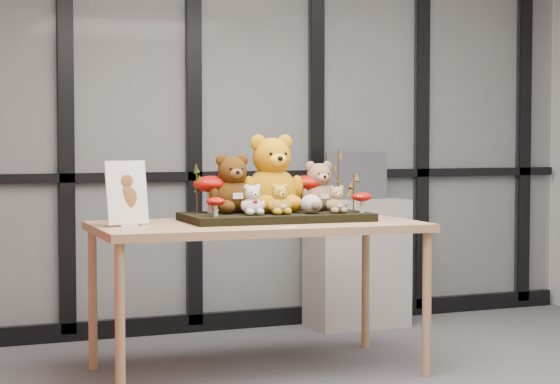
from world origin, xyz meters
name	(u,v)px	position (x,y,z in m)	size (l,w,h in m)	color
room_shell	(452,55)	(0.00, 0.00, 1.68)	(5.00, 5.00, 5.00)	#B5B2AB
glass_partition	(256,122)	(0.00, 2.47, 1.42)	(4.90, 0.06, 2.78)	#2D383F
display_table	(257,234)	(-0.49, 1.19, 0.77)	(1.82, 0.97, 0.84)	tan
diorama_tray	(276,217)	(-0.36, 1.25, 0.86)	(1.03, 0.51, 0.04)	black
bear_pooh_yellow	(272,169)	(-0.34, 1.35, 1.12)	(0.37, 0.34, 0.49)	#C5800B
bear_brown_medium	(232,180)	(-0.58, 1.36, 1.06)	(0.28, 0.25, 0.37)	#442709
bear_tan_back	(319,183)	(-0.05, 1.35, 1.04)	(0.24, 0.22, 0.32)	#936B4B
bear_small_yellow	(280,198)	(-0.38, 1.13, 0.98)	(0.14, 0.13, 0.19)	gold
bear_white_bow	(252,198)	(-0.54, 1.16, 0.97)	(0.14, 0.13, 0.18)	silver
bear_beige_small	(336,198)	(-0.05, 1.11, 0.97)	(0.13, 0.12, 0.17)	#A28A58
plush_cream_hedgehog	(311,203)	(-0.19, 1.14, 0.94)	(0.09, 0.08, 0.12)	beige
mushroom_back_left	(211,192)	(-0.68, 1.42, 1.00)	(0.21, 0.21, 0.23)	#920B04
mushroom_back_right	(308,191)	(-0.10, 1.39, 1.00)	(0.20, 0.20, 0.23)	#920B04
mushroom_front_left	(216,206)	(-0.75, 1.14, 0.94)	(0.10, 0.10, 0.11)	#920B04
mushroom_front_right	(362,201)	(0.11, 1.09, 0.95)	(0.11, 0.11, 0.13)	#920B04
sprig_green_far_left	(197,189)	(-0.77, 1.40, 1.02)	(0.05, 0.05, 0.28)	black
sprig_green_mid_left	(220,189)	(-0.62, 1.45, 1.01)	(0.05, 0.05, 0.26)	black
sprig_dry_far_right	(338,179)	(0.07, 1.34, 1.06)	(0.05, 0.05, 0.36)	brown
sprig_dry_mid_right	(354,192)	(0.11, 1.21, 0.99)	(0.05, 0.05, 0.22)	brown
sprig_green_centre	(253,194)	(-0.41, 1.45, 0.98)	(0.05, 0.05, 0.20)	black
sign_holder	(127,195)	(-1.21, 1.24, 1.00)	(0.25, 0.12, 0.35)	silver
label_card	(289,227)	(-0.45, 0.83, 0.84)	(0.10, 0.03, 0.00)	white
cabinet	(357,263)	(0.65, 2.24, 0.44)	(0.66, 0.39, 0.88)	gray
monitor	(356,176)	(0.65, 2.26, 1.04)	(0.46, 0.05, 0.33)	#474A4E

